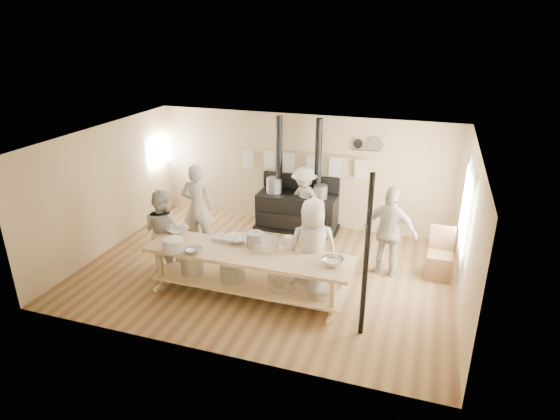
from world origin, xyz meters
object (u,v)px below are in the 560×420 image
Objects in this scene: cook_far_left at (198,207)px; cook_by_window at (304,201)px; cook_center at (313,247)px; roasting_pan at (224,238)px; prep_table at (248,269)px; stove at (297,208)px; cook_right at (390,232)px; cook_left at (163,231)px; chair at (439,263)px.

cook_far_left reaches higher than cook_by_window.
roasting_pan is at bearing -14.32° from cook_center.
cook_far_left is (-1.68, 1.44, 0.41)m from prep_table.
stove is 2.34m from cook_far_left.
cook_far_left reaches higher than prep_table.
cook_center is at bearing 147.58° from cook_far_left.
stove is 1.49× the size of cook_right.
prep_table is 2.04× the size of cook_center.
cook_left is 2.91m from cook_center.
cook_right is 2.41m from cook_by_window.
chair is (3.16, -1.30, -0.23)m from stove.
prep_table is at bearing -27.91° from roasting_pan.
prep_table is at bearing 4.03° from cook_center.
cook_far_left is 1.90× the size of chair.
cook_right is at bearing -9.70° from cook_by_window.
chair reaches higher than prep_table.
chair is (3.16, 1.72, -0.23)m from prep_table.
cook_right is at bearing 168.77° from cook_far_left.
cook_right is at bearing -168.87° from chair.
cook_center is at bearing -149.39° from chair.
cook_far_left is 1.60m from roasting_pan.
cook_center reaches higher than cook_by_window.
stove is at bearing 163.87° from cook_by_window.
roasting_pan is (-3.72, -1.43, 0.60)m from chair.
prep_table is 3.60m from chair.
prep_table is 2.73m from cook_right.
cook_far_left is at bearing -176.44° from chair.
stove reaches higher than cook_center.
prep_table is 2.25m from cook_far_left.
cook_by_window reaches higher than prep_table.
cook_by_window reaches higher than chair.
cook_right is (1.20, 1.07, -0.01)m from cook_center.
cook_right is (2.22, 1.54, 0.35)m from prep_table.
stove is 3.42m from chair.
chair is 2.55× the size of roasting_pan.
chair reaches higher than roasting_pan.
cook_center is (1.02, -2.55, 0.36)m from stove.
cook_center is (2.90, 0.07, 0.07)m from cook_left.
cook_left is (-1.88, -2.62, 0.29)m from stove.
chair is (2.13, 1.25, -0.59)m from cook_center.
cook_left is at bearing 168.05° from prep_table.
chair is 4.03m from roasting_pan.
cook_center reaches higher than chair.
prep_table is at bearing -151.19° from chair.
cook_far_left is 1.06× the size of cook_right.
stove is 1.40× the size of cook_far_left.
stove is 2.80m from roasting_pan.
cook_center is 2.54m from chair.
cook_by_window is at bearing 159.30° from chair.
cook_center is at bearing -47.70° from cook_by_window.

